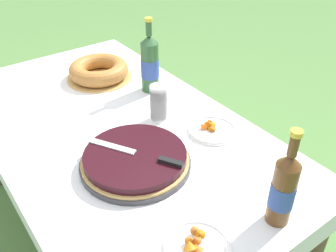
{
  "coord_description": "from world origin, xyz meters",
  "views": [
    {
      "loc": [
        1.19,
        -0.59,
        1.58
      ],
      "look_at": [
        0.21,
        0.12,
        0.75
      ],
      "focal_mm": 40.0,
      "sensor_mm": 36.0,
      "label": 1
    }
  ],
  "objects_px": {
    "cider_bottle_amber": "(283,189)",
    "snack_plate_left": "(212,129)",
    "berry_tart": "(135,160)",
    "cup_stack": "(159,103)",
    "bundt_cake": "(99,70)",
    "cider_bottle_green": "(150,64)",
    "snack_plate_near": "(197,247)",
    "serving_knife": "(142,154)"
  },
  "relations": [
    {
      "from": "cup_stack",
      "to": "cider_bottle_green",
      "type": "xyz_separation_m",
      "value": [
        -0.24,
        0.12,
        0.06
      ]
    },
    {
      "from": "berry_tart",
      "to": "serving_knife",
      "type": "xyz_separation_m",
      "value": [
        0.03,
        0.01,
        0.04
      ]
    },
    {
      "from": "berry_tart",
      "to": "cider_bottle_amber",
      "type": "distance_m",
      "value": 0.53
    },
    {
      "from": "cup_stack",
      "to": "cider_bottle_amber",
      "type": "distance_m",
      "value": 0.67
    },
    {
      "from": "cup_stack",
      "to": "bundt_cake",
      "type": "bearing_deg",
      "value": -177.45
    },
    {
      "from": "berry_tart",
      "to": "bundt_cake",
      "type": "bearing_deg",
      "value": 162.46
    },
    {
      "from": "cup_stack",
      "to": "snack_plate_left",
      "type": "distance_m",
      "value": 0.25
    },
    {
      "from": "berry_tart",
      "to": "snack_plate_left",
      "type": "relative_size",
      "value": 2.01
    },
    {
      "from": "cider_bottle_green",
      "to": "bundt_cake",
      "type": "bearing_deg",
      "value": -151.02
    },
    {
      "from": "cup_stack",
      "to": "snack_plate_left",
      "type": "xyz_separation_m",
      "value": [
        0.2,
        0.12,
        -0.07
      ]
    },
    {
      "from": "serving_knife",
      "to": "cup_stack",
      "type": "bearing_deg",
      "value": -75.59
    },
    {
      "from": "cup_stack",
      "to": "snack_plate_left",
      "type": "relative_size",
      "value": 0.82
    },
    {
      "from": "cider_bottle_amber",
      "to": "snack_plate_left",
      "type": "distance_m",
      "value": 0.5
    },
    {
      "from": "cider_bottle_amber",
      "to": "snack_plate_left",
      "type": "height_order",
      "value": "cider_bottle_amber"
    },
    {
      "from": "cup_stack",
      "to": "snack_plate_left",
      "type": "bearing_deg",
      "value": 30.84
    },
    {
      "from": "cup_stack",
      "to": "snack_plate_near",
      "type": "relative_size",
      "value": 0.84
    },
    {
      "from": "bundt_cake",
      "to": "snack_plate_near",
      "type": "bearing_deg",
      "value": -13.98
    },
    {
      "from": "cup_stack",
      "to": "snack_plate_near",
      "type": "bearing_deg",
      "value": -26.02
    },
    {
      "from": "snack_plate_left",
      "to": "serving_knife",
      "type": "bearing_deg",
      "value": -86.4
    },
    {
      "from": "snack_plate_near",
      "to": "snack_plate_left",
      "type": "distance_m",
      "value": 0.59
    },
    {
      "from": "cider_bottle_amber",
      "to": "snack_plate_near",
      "type": "height_order",
      "value": "cider_bottle_amber"
    },
    {
      "from": "bundt_cake",
      "to": "serving_knife",
      "type": "bearing_deg",
      "value": -15.9
    },
    {
      "from": "cup_stack",
      "to": "cider_bottle_amber",
      "type": "relative_size",
      "value": 0.49
    },
    {
      "from": "bundt_cake",
      "to": "cup_stack",
      "type": "relative_size",
      "value": 2.04
    },
    {
      "from": "cider_bottle_amber",
      "to": "snack_plate_left",
      "type": "xyz_separation_m",
      "value": [
        -0.47,
        0.15,
        -0.12
      ]
    },
    {
      "from": "berry_tart",
      "to": "snack_plate_near",
      "type": "relative_size",
      "value": 2.06
    },
    {
      "from": "snack_plate_near",
      "to": "snack_plate_left",
      "type": "height_order",
      "value": "snack_plate_near"
    },
    {
      "from": "serving_knife",
      "to": "snack_plate_near",
      "type": "distance_m",
      "value": 0.4
    },
    {
      "from": "cider_bottle_amber",
      "to": "snack_plate_near",
      "type": "relative_size",
      "value": 1.71
    },
    {
      "from": "cider_bottle_amber",
      "to": "snack_plate_near",
      "type": "xyz_separation_m",
      "value": [
        -0.06,
        -0.27,
        -0.11
      ]
    },
    {
      "from": "berry_tart",
      "to": "cider_bottle_green",
      "type": "distance_m",
      "value": 0.58
    },
    {
      "from": "bundt_cake",
      "to": "cup_stack",
      "type": "xyz_separation_m",
      "value": [
        0.5,
        0.02,
        0.04
      ]
    },
    {
      "from": "bundt_cake",
      "to": "cider_bottle_green",
      "type": "distance_m",
      "value": 0.31
    },
    {
      "from": "bundt_cake",
      "to": "cup_stack",
      "type": "height_order",
      "value": "cup_stack"
    },
    {
      "from": "serving_knife",
      "to": "snack_plate_near",
      "type": "bearing_deg",
      "value": 139.47
    },
    {
      "from": "snack_plate_near",
      "to": "serving_knife",
      "type": "bearing_deg",
      "value": 169.71
    },
    {
      "from": "cider_bottle_green",
      "to": "snack_plate_near",
      "type": "bearing_deg",
      "value": -26.16
    },
    {
      "from": "bundt_cake",
      "to": "snack_plate_left",
      "type": "height_order",
      "value": "bundt_cake"
    },
    {
      "from": "cup_stack",
      "to": "cider_bottle_green",
      "type": "distance_m",
      "value": 0.28
    },
    {
      "from": "bundt_cake",
      "to": "snack_plate_left",
      "type": "bearing_deg",
      "value": 11.57
    },
    {
      "from": "berry_tart",
      "to": "cider_bottle_green",
      "type": "relative_size",
      "value": 1.13
    },
    {
      "from": "snack_plate_near",
      "to": "bundt_cake",
      "type": "bearing_deg",
      "value": 166.02
    }
  ]
}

